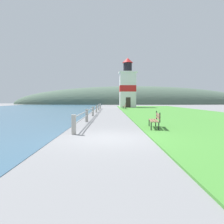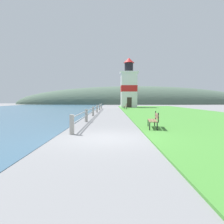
# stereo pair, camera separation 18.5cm
# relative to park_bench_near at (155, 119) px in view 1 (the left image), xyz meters

# --- Properties ---
(ground_plane) EXTENTS (160.00, 160.00, 0.00)m
(ground_plane) POSITION_rel_park_bench_near_xyz_m (-2.48, -2.71, -0.54)
(ground_plane) COLOR slate
(grass_verge) EXTENTS (12.00, 50.88, 0.06)m
(grass_verge) POSITION_rel_park_bench_near_xyz_m (5.22, 14.25, -0.51)
(grass_verge) COLOR #428433
(grass_verge) RESTS_ON ground_plane
(seawall_railing) EXTENTS (0.18, 28.01, 0.91)m
(seawall_railing) POSITION_rel_park_bench_near_xyz_m (-4.08, 12.21, 0.00)
(seawall_railing) COLOR #A8A399
(seawall_railing) RESTS_ON ground_plane
(park_bench_near) EXTENTS (0.67, 1.77, 0.94)m
(park_bench_near) POSITION_rel_park_bench_near_xyz_m (0.00, 0.00, 0.00)
(park_bench_near) COLOR brown
(park_bench_near) RESTS_ON ground_plane
(park_bench_midway) EXTENTS (0.51, 1.92, 0.94)m
(park_bench_midway) POSITION_rel_park_bench_near_xyz_m (0.01, 23.97, 0.00)
(park_bench_midway) COLOR brown
(park_bench_midway) RESTS_ON ground_plane
(lighthouse) EXTENTS (3.51, 3.51, 9.72)m
(lighthouse) POSITION_rel_park_bench_near_xyz_m (1.06, 31.55, 3.55)
(lighthouse) COLOR white
(lighthouse) RESTS_ON ground_plane
(distant_hillside) EXTENTS (80.00, 16.00, 12.00)m
(distant_hillside) POSITION_rel_park_bench_near_xyz_m (5.52, 61.21, -0.54)
(distant_hillside) COLOR #475B4C
(distant_hillside) RESTS_ON ground_plane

